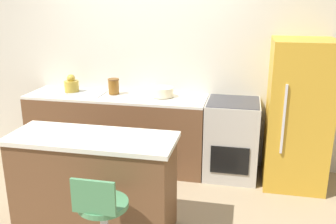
{
  "coord_description": "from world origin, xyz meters",
  "views": [
    {
      "loc": [
        1.21,
        -3.84,
        2.04
      ],
      "look_at": [
        0.46,
        -0.36,
        0.95
      ],
      "focal_mm": 40.0,
      "sensor_mm": 36.0,
      "label": 1
    }
  ],
  "objects_px": {
    "oven_range": "(232,139)",
    "refrigerator": "(298,114)",
    "stool_chair": "(103,224)",
    "kettle": "(72,85)",
    "mixing_bowl": "(162,92)"
  },
  "relations": [
    {
      "from": "refrigerator",
      "to": "mixing_bowl",
      "type": "xyz_separation_m",
      "value": [
        -1.54,
        0.08,
        0.15
      ]
    },
    {
      "from": "kettle",
      "to": "mixing_bowl",
      "type": "height_order",
      "value": "kettle"
    },
    {
      "from": "refrigerator",
      "to": "kettle",
      "type": "bearing_deg",
      "value": 178.2
    },
    {
      "from": "oven_range",
      "to": "refrigerator",
      "type": "distance_m",
      "value": 0.79
    },
    {
      "from": "refrigerator",
      "to": "stool_chair",
      "type": "xyz_separation_m",
      "value": [
        -1.55,
        -1.88,
        -0.38
      ]
    },
    {
      "from": "stool_chair",
      "to": "oven_range",
      "type": "bearing_deg",
      "value": 66.15
    },
    {
      "from": "refrigerator",
      "to": "kettle",
      "type": "relative_size",
      "value": 7.52
    },
    {
      "from": "oven_range",
      "to": "stool_chair",
      "type": "height_order",
      "value": "oven_range"
    },
    {
      "from": "refrigerator",
      "to": "kettle",
      "type": "distance_m",
      "value": 2.72
    },
    {
      "from": "oven_range",
      "to": "refrigerator",
      "type": "height_order",
      "value": "refrigerator"
    },
    {
      "from": "refrigerator",
      "to": "kettle",
      "type": "height_order",
      "value": "refrigerator"
    },
    {
      "from": "kettle",
      "to": "oven_range",
      "type": "bearing_deg",
      "value": -1.37
    },
    {
      "from": "kettle",
      "to": "mixing_bowl",
      "type": "distance_m",
      "value": 1.17
    },
    {
      "from": "mixing_bowl",
      "to": "stool_chair",
      "type": "bearing_deg",
      "value": -90.19
    },
    {
      "from": "oven_range",
      "to": "stool_chair",
      "type": "distance_m",
      "value": 2.1
    }
  ]
}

